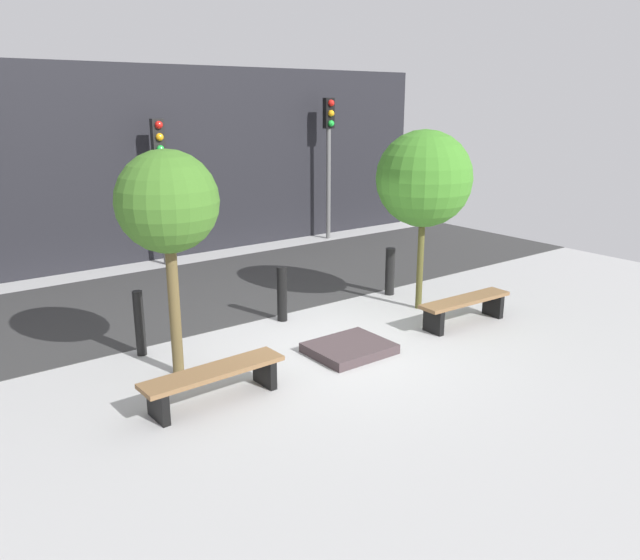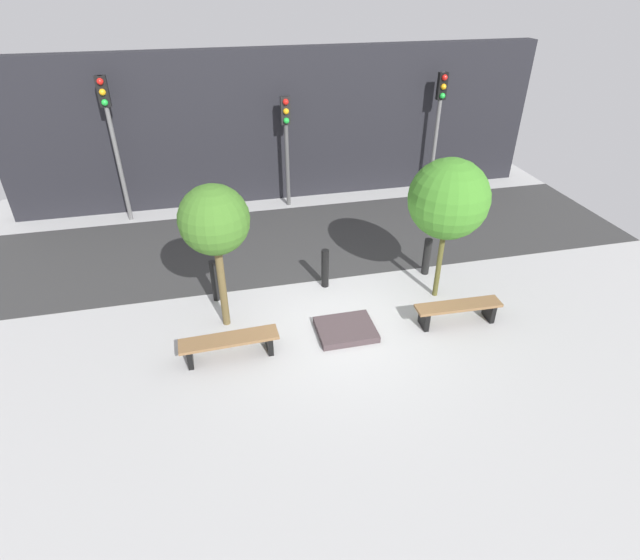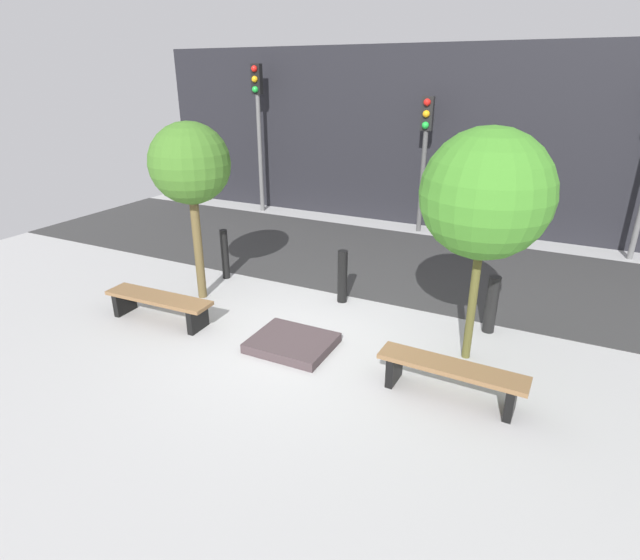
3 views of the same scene
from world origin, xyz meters
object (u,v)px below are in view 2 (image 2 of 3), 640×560
(planter_bed, at_px, (346,330))
(traffic_light_west, at_px, (110,126))
(traffic_light_mid_west, at_px, (286,132))
(traffic_light_mid_east, at_px, (439,113))
(bench_left, at_px, (229,343))
(tree_behind_right_bench, at_px, (449,199))
(bollard_left, at_px, (325,268))
(bollard_center, at_px, (427,257))
(tree_behind_left_bench, at_px, (214,221))
(bollard_far_left, at_px, (214,281))
(bench_right, at_px, (458,309))

(planter_bed, bearing_deg, traffic_light_west, 125.59)
(traffic_light_mid_west, xyz_separation_m, traffic_light_mid_east, (4.78, 0.00, 0.30))
(bench_left, distance_m, traffic_light_west, 7.69)
(tree_behind_right_bench, bearing_deg, traffic_light_mid_west, 112.24)
(bollard_left, distance_m, bollard_center, 2.53)
(bench_left, bearing_deg, tree_behind_right_bench, 10.84)
(bollard_left, relative_size, traffic_light_west, 0.24)
(planter_bed, relative_size, bollard_center, 1.26)
(tree_behind_left_bench, distance_m, bollard_far_left, 2.12)
(bench_left, xyz_separation_m, bollard_far_left, (-0.16, 2.02, 0.18))
(tree_behind_left_bench, bearing_deg, bollard_left, 21.69)
(bollard_far_left, bearing_deg, traffic_light_west, 114.84)
(bench_left, distance_m, bollard_center, 5.31)
(tree_behind_right_bench, height_order, bollard_left, tree_behind_right_bench)
(bench_right, relative_size, traffic_light_west, 0.45)
(tree_behind_right_bench, bearing_deg, traffic_light_west, 140.95)
(bollard_left, xyz_separation_m, traffic_light_mid_west, (0.00, 4.86, 1.81))
(tree_behind_left_bench, xyz_separation_m, bollard_center, (4.90, 0.94, -1.92))
(traffic_light_west, bearing_deg, planter_bed, -54.41)
(bollard_far_left, bearing_deg, traffic_light_mid_east, 33.61)
(tree_behind_right_bench, bearing_deg, bollard_far_left, 169.11)
(bollard_center, height_order, traffic_light_mid_west, traffic_light_mid_west)
(tree_behind_left_bench, height_order, bollard_far_left, tree_behind_left_bench)
(bollard_center, bearing_deg, tree_behind_right_bench, -99.55)
(planter_bed, distance_m, tree_behind_right_bench, 3.41)
(bollard_center, bearing_deg, bollard_left, 180.00)
(bollard_far_left, relative_size, bollard_center, 1.07)
(bollard_far_left, xyz_separation_m, traffic_light_mid_east, (7.31, 4.86, 2.09))
(bench_right, distance_m, bollard_left, 3.12)
(tree_behind_left_bench, height_order, tree_behind_right_bench, tree_behind_right_bench)
(tree_behind_right_bench, distance_m, bollard_center, 2.12)
(bench_right, bearing_deg, bollard_center, 87.47)
(bench_right, bearing_deg, tree_behind_right_bench, 91.96)
(tree_behind_right_bench, distance_m, traffic_light_mid_east, 6.29)
(traffic_light_west, bearing_deg, tree_behind_left_bench, -67.46)
(bench_left, xyz_separation_m, tree_behind_left_bench, (0.00, 1.08, 2.06))
(bollard_center, bearing_deg, planter_bed, -144.26)
(traffic_light_mid_east, bearing_deg, bollard_left, -134.54)
(traffic_light_mid_east, bearing_deg, traffic_light_west, 180.00)
(bollard_far_left, relative_size, bollard_left, 1.04)
(planter_bed, bearing_deg, tree_behind_right_bench, 20.31)
(planter_bed, bearing_deg, bench_right, -4.82)
(bench_left, relative_size, traffic_light_mid_west, 0.57)
(tree_behind_left_bench, distance_m, traffic_light_mid_east, 9.22)
(tree_behind_left_bench, xyz_separation_m, tree_behind_right_bench, (4.75, 0.00, -0.02))
(bollard_center, bearing_deg, bench_left, -157.60)
(tree_behind_left_bench, bearing_deg, bollard_center, 10.89)
(tree_behind_left_bench, bearing_deg, traffic_light_mid_east, 39.05)
(traffic_light_mid_west, bearing_deg, bench_right, -70.97)
(planter_bed, height_order, bollard_left, bollard_left)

